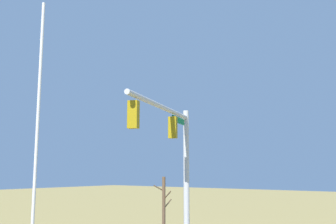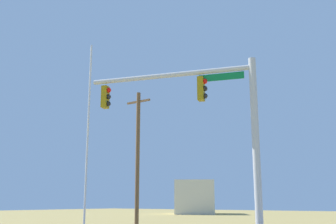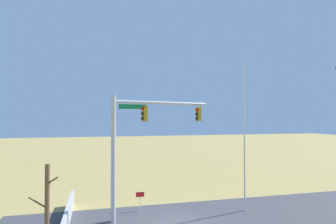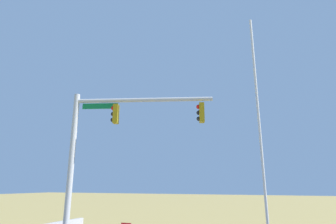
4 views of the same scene
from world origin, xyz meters
name	(u,v)px [view 2 (image 2 of 4)]	position (x,y,z in m)	size (l,w,h in m)	color
signal_mast	(210,119)	(1.80, -1.42, 5.18)	(6.65, 2.30, 7.48)	#B2B5BA
flagpole	(88,141)	(-5.20, -1.23, 4.96)	(0.10, 0.10, 9.92)	silver
utility_pole	(138,159)	(-7.33, 5.12, 4.72)	(1.90, 0.26, 9.11)	brown
distant_building	(194,197)	(-28.68, 45.88, 2.78)	(10.22, 6.43, 5.55)	beige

